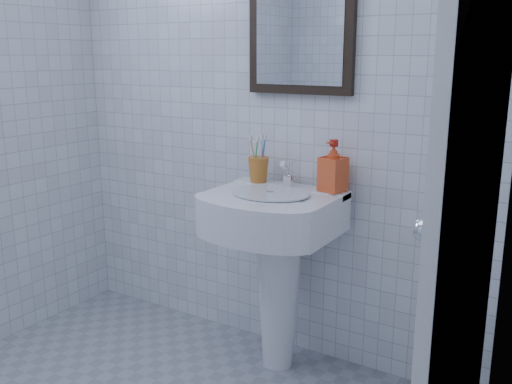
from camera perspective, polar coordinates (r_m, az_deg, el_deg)
The scene contains 10 objects.
wall_back at distance 2.68m, azimuth 0.59°, elevation 10.17°, with size 2.20×0.02×2.50m, color silver.
wall_right at distance 1.14m, azimuth 16.86°, elevation 4.72°, with size 0.02×2.40×2.50m, color silver.
washbasin at distance 2.53m, azimuth 2.02°, elevation -5.87°, with size 0.55×0.40×0.85m.
faucet at distance 2.53m, azimuth 3.21°, elevation 1.61°, with size 0.05×0.11×0.12m.
toothbrush_cup at distance 2.62m, azimuth 0.24°, elevation 2.26°, with size 0.10×0.10×0.12m, color #C26D25, non-canonical shape.
soap_dispenser at distance 2.45m, azimuth 7.73°, elevation 2.58°, with size 0.10×0.10×0.22m, color #E74016.
wall_mirror at distance 2.56m, azimuth 4.48°, elevation 16.68°, with size 0.50×0.04×0.62m.
bathroom_door at distance 1.72m, azimuth 20.52°, elevation -1.20°, with size 0.04×0.80×2.00m, color silver.
towel_ring at distance 1.87m, azimuth 21.09°, elevation 1.48°, with size 0.18×0.18×0.01m, color silver.
hand_towel at distance 1.91m, azimuth 20.04°, elevation -3.71°, with size 0.03×0.16×0.38m, color silver.
Camera 1 is at (1.39, -1.09, 1.42)m, focal length 40.00 mm.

